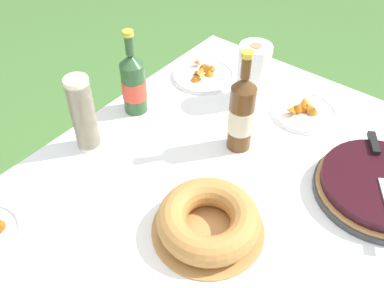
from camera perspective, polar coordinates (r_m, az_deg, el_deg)
The scene contains 11 objects.
garden_table at distance 1.24m, azimuth 2.61°, elevation -10.90°, with size 1.53×1.12×0.78m.
tablecloth at distance 1.19m, azimuth 2.70°, elevation -9.19°, with size 1.54×1.13×0.10m.
berry_tart at distance 1.30m, azimuth 23.70°, elevation -5.24°, with size 0.36×0.36×0.06m.
serving_knife at distance 1.29m, azimuth 23.90°, elevation -3.24°, with size 0.33×0.22×0.01m.
bundt_cake at distance 1.10m, azimuth 2.20°, elevation -10.18°, with size 0.29×0.29×0.08m.
cup_stack at distance 1.30m, azimuth -14.31°, elevation 3.83°, with size 0.07×0.07×0.25m.
cider_bottle_green at distance 1.43m, azimuth -7.80°, elevation 8.05°, with size 0.08×0.08×0.30m.
cider_bottle_amber at distance 1.27m, azimuth 6.61°, elevation 4.05°, with size 0.08×0.08×0.34m.
snack_plate_near at distance 1.51m, azimuth 14.60°, elevation 4.27°, with size 0.22×0.22×0.06m.
snack_plate_far at distance 1.64m, azimuth 1.56°, elevation 9.23°, with size 0.24×0.24×0.06m.
paper_towel_roll at distance 1.49m, azimuth 8.15°, elevation 9.31°, with size 0.11×0.11×0.21m.
Camera 1 is at (-0.60, -0.41, 1.71)m, focal length 40.00 mm.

